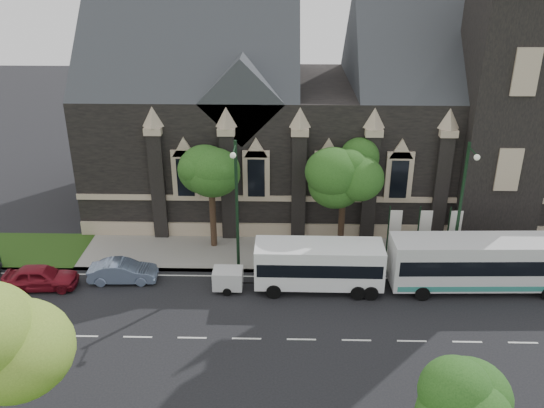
{
  "coord_description": "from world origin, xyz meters",
  "views": [
    {
      "loc": [
        -1.01,
        -25.26,
        19.38
      ],
      "look_at": [
        -1.75,
        6.0,
        5.41
      ],
      "focal_mm": 37.46,
      "sensor_mm": 36.0,
      "label": 1
    }
  ],
  "objects_px": {
    "tree_walk_left": "(214,171)",
    "banner_flag_center": "(423,228)",
    "tour_coach": "(487,263)",
    "tree_walk_right": "(347,171)",
    "box_trailer": "(228,278)",
    "car_far_red": "(41,277)",
    "street_lamp_mid": "(236,201)",
    "banner_flag_left": "(393,228)",
    "sedan": "(123,271)",
    "street_lamp_near": "(462,203)",
    "banner_flag_right": "(452,229)",
    "tree_park_east": "(482,399)",
    "shuttle_bus": "(319,263)"
  },
  "relations": [
    {
      "from": "tree_walk_right",
      "to": "tree_walk_left",
      "type": "relative_size",
      "value": 1.02
    },
    {
      "from": "banner_flag_right",
      "to": "car_far_red",
      "type": "xyz_separation_m",
      "value": [
        -26.47,
        -4.16,
        -1.61
      ]
    },
    {
      "from": "street_lamp_mid",
      "to": "banner_flag_center",
      "type": "height_order",
      "value": "street_lamp_mid"
    },
    {
      "from": "tree_walk_right",
      "to": "street_lamp_mid",
      "type": "distance_m",
      "value": 8.1
    },
    {
      "from": "banner_flag_left",
      "to": "shuttle_bus",
      "type": "xyz_separation_m",
      "value": [
        -5.11,
        -3.75,
        -0.63
      ]
    },
    {
      "from": "tree_walk_right",
      "to": "tour_coach",
      "type": "bearing_deg",
      "value": -32.68
    },
    {
      "from": "box_trailer",
      "to": "car_far_red",
      "type": "xyz_separation_m",
      "value": [
        -11.72,
        -0.07,
        -0.03
      ]
    },
    {
      "from": "street_lamp_mid",
      "to": "sedan",
      "type": "height_order",
      "value": "street_lamp_mid"
    },
    {
      "from": "tree_walk_left",
      "to": "sedan",
      "type": "xyz_separation_m",
      "value": [
        -5.47,
        -4.95,
        -5.02
      ]
    },
    {
      "from": "tree_walk_left",
      "to": "banner_flag_center",
      "type": "distance_m",
      "value": 14.58
    },
    {
      "from": "tree_walk_left",
      "to": "sedan",
      "type": "height_order",
      "value": "tree_walk_left"
    },
    {
      "from": "sedan",
      "to": "car_far_red",
      "type": "distance_m",
      "value": 5.0
    },
    {
      "from": "street_lamp_mid",
      "to": "car_far_red",
      "type": "bearing_deg",
      "value": -169.51
    },
    {
      "from": "sedan",
      "to": "street_lamp_near",
      "type": "bearing_deg",
      "value": -89.05
    },
    {
      "from": "street_lamp_near",
      "to": "banner_flag_left",
      "type": "bearing_deg",
      "value": 152.82
    },
    {
      "from": "tree_walk_left",
      "to": "car_far_red",
      "type": "relative_size",
      "value": 1.69
    },
    {
      "from": "tree_park_east",
      "to": "tour_coach",
      "type": "distance_m",
      "value": 15.88
    },
    {
      "from": "tree_park_east",
      "to": "banner_flag_right",
      "type": "bearing_deg",
      "value": 77.35
    },
    {
      "from": "box_trailer",
      "to": "tree_walk_left",
      "type": "bearing_deg",
      "value": 103.34
    },
    {
      "from": "box_trailer",
      "to": "tree_park_east",
      "type": "bearing_deg",
      "value": -52.83
    },
    {
      "from": "banner_flag_center",
      "to": "tour_coach",
      "type": "distance_m",
      "value": 4.88
    },
    {
      "from": "banner_flag_left",
      "to": "banner_flag_right",
      "type": "distance_m",
      "value": 4.0
    },
    {
      "from": "tree_walk_right",
      "to": "shuttle_bus",
      "type": "relative_size",
      "value": 0.99
    },
    {
      "from": "tour_coach",
      "to": "tree_walk_right",
      "type": "bearing_deg",
      "value": 145.61
    },
    {
      "from": "street_lamp_mid",
      "to": "banner_flag_left",
      "type": "height_order",
      "value": "street_lamp_mid"
    },
    {
      "from": "street_lamp_near",
      "to": "banner_flag_left",
      "type": "height_order",
      "value": "street_lamp_near"
    },
    {
      "from": "tree_walk_left",
      "to": "tour_coach",
      "type": "relative_size",
      "value": 0.64
    },
    {
      "from": "street_lamp_mid",
      "to": "car_far_red",
      "type": "relative_size",
      "value": 1.99
    },
    {
      "from": "sedan",
      "to": "shuttle_bus",
      "type": "bearing_deg",
      "value": -94.95
    },
    {
      "from": "banner_flag_left",
      "to": "shuttle_bus",
      "type": "relative_size",
      "value": 0.51
    },
    {
      "from": "box_trailer",
      "to": "sedan",
      "type": "relative_size",
      "value": 0.61
    },
    {
      "from": "banner_flag_left",
      "to": "sedan",
      "type": "xyz_separation_m",
      "value": [
        -17.55,
        -3.25,
        -1.67
      ]
    },
    {
      "from": "banner_flag_right",
      "to": "tour_coach",
      "type": "distance_m",
      "value": 3.86
    },
    {
      "from": "box_trailer",
      "to": "street_lamp_mid",
      "type": "bearing_deg",
      "value": 78.38
    },
    {
      "from": "tree_park_east",
      "to": "tour_coach",
      "type": "xyz_separation_m",
      "value": [
        5.34,
        14.71,
        -2.74
      ]
    },
    {
      "from": "car_far_red",
      "to": "tour_coach",
      "type": "bearing_deg",
      "value": -92.13
    },
    {
      "from": "street_lamp_mid",
      "to": "box_trailer",
      "type": "height_order",
      "value": "street_lamp_mid"
    },
    {
      "from": "tree_walk_right",
      "to": "banner_flag_right",
      "type": "relative_size",
      "value": 1.95
    },
    {
      "from": "tree_park_east",
      "to": "box_trailer",
      "type": "relative_size",
      "value": 2.37
    },
    {
      "from": "street_lamp_mid",
      "to": "shuttle_bus",
      "type": "bearing_deg",
      "value": -19.59
    },
    {
      "from": "tour_coach",
      "to": "shuttle_bus",
      "type": "distance_m",
      "value": 10.35
    },
    {
      "from": "tree_park_east",
      "to": "tree_walk_right",
      "type": "bearing_deg",
      "value": 98.42
    },
    {
      "from": "street_lamp_near",
      "to": "box_trailer",
      "type": "bearing_deg",
      "value": -171.41
    },
    {
      "from": "street_lamp_mid",
      "to": "sedan",
      "type": "relative_size",
      "value": 2.09
    },
    {
      "from": "banner_flag_center",
      "to": "tree_walk_right",
      "type": "bearing_deg",
      "value": 161.36
    },
    {
      "from": "tree_park_east",
      "to": "car_far_red",
      "type": "height_order",
      "value": "tree_park_east"
    },
    {
      "from": "tree_park_east",
      "to": "banner_flag_left",
      "type": "distance_m",
      "value": 18.46
    },
    {
      "from": "tree_walk_right",
      "to": "box_trailer",
      "type": "distance_m",
      "value": 10.85
    },
    {
      "from": "banner_flag_left",
      "to": "tour_coach",
      "type": "relative_size",
      "value": 0.34
    },
    {
      "from": "banner_flag_left",
      "to": "banner_flag_center",
      "type": "bearing_deg",
      "value": 0.0
    }
  ]
}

